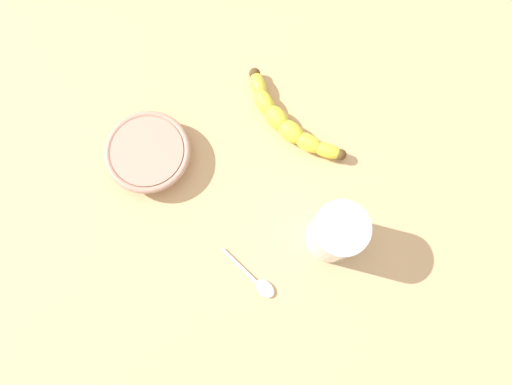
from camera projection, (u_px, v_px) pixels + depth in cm
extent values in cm
cube|color=tan|center=(265.00, 178.00, 83.21)|extent=(120.00, 120.00, 3.00)
ellipsoid|color=yellow|center=(258.00, 85.00, 83.67)|extent=(3.98, 5.86, 2.58)
ellipsoid|color=yellow|center=(266.00, 102.00, 82.94)|extent=(5.13, 6.13, 3.00)
ellipsoid|color=yellow|center=(277.00, 118.00, 82.29)|extent=(6.02, 6.32, 3.42)
ellipsoid|color=yellow|center=(291.00, 132.00, 81.73)|extent=(6.30, 6.07, 3.42)
ellipsoid|color=yellow|center=(308.00, 143.00, 81.28)|extent=(6.13, 5.22, 3.00)
ellipsoid|color=yellow|center=(327.00, 151.00, 80.97)|extent=(5.88, 4.10, 2.58)
sphere|color=#513819|center=(255.00, 73.00, 84.18)|extent=(2.00, 2.00, 2.00)
sphere|color=#513819|center=(341.00, 155.00, 80.80)|extent=(2.00, 2.00, 2.00)
cylinder|color=silver|center=(336.00, 233.00, 73.52)|extent=(8.52, 8.52, 11.91)
cylinder|color=gray|center=(335.00, 234.00, 74.68)|extent=(8.02, 8.02, 9.02)
cylinder|color=tan|center=(149.00, 154.00, 80.54)|extent=(12.45, 12.45, 3.96)
torus|color=tan|center=(147.00, 152.00, 79.20)|extent=(14.73, 14.73, 1.20)
ellipsoid|color=silver|center=(263.00, 289.00, 77.07)|extent=(4.26, 4.22, 0.80)
cube|color=silver|center=(241.00, 267.00, 77.86)|extent=(6.49, 6.24, 0.25)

